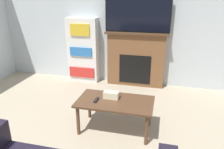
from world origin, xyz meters
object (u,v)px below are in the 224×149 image
object	(u,v)px
fireplace	(136,59)
coffee_table	(115,104)
bookshelf	(83,50)
tv	(138,12)

from	to	relation	value
fireplace	coffee_table	distance (m)	1.82
fireplace	bookshelf	xyz separation A→B (m)	(-1.20, -0.02, 0.13)
fireplace	coffee_table	size ratio (longest dim) A/B	1.22
fireplace	tv	xyz separation A→B (m)	(0.00, -0.02, 0.98)
fireplace	coffee_table	world-z (taller)	fireplace
fireplace	bookshelf	size ratio (longest dim) A/B	0.92
fireplace	bookshelf	world-z (taller)	bookshelf
coffee_table	bookshelf	xyz separation A→B (m)	(-1.16, 1.79, 0.30)
bookshelf	fireplace	bearing A→B (deg)	1.09
coffee_table	bookshelf	bearing A→B (deg)	123.05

